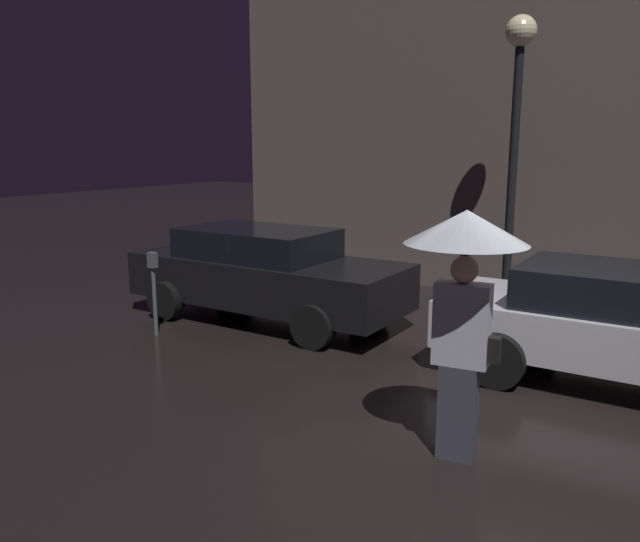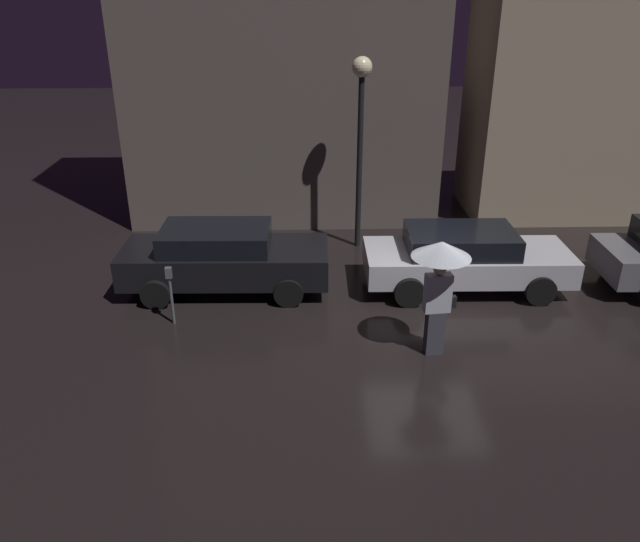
# 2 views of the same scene
# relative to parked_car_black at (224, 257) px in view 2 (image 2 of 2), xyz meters

# --- Properties ---
(ground_plane) EXTENTS (60.00, 60.00, 0.00)m
(ground_plane) POSITION_rel_parked_car_black_xyz_m (4.31, -1.45, -0.76)
(ground_plane) COLOR black
(building_facade_left) EXTENTS (8.35, 3.00, 10.98)m
(building_facade_left) POSITION_rel_parked_car_black_xyz_m (1.24, 5.05, 4.73)
(building_facade_left) COLOR #564C47
(building_facade_left) RESTS_ON ground
(parked_car_black) EXTENTS (4.47, 1.89, 1.44)m
(parked_car_black) POSITION_rel_parked_car_black_xyz_m (0.00, 0.00, 0.00)
(parked_car_black) COLOR black
(parked_car_black) RESTS_ON ground
(parked_car_silver) EXTENTS (4.46, 1.92, 1.36)m
(parked_car_silver) POSITION_rel_parked_car_black_xyz_m (5.26, -0.07, -0.04)
(parked_car_silver) COLOR #B7B7BF
(parked_car_silver) RESTS_ON ground
(pedestrian_with_umbrella) EXTENTS (1.03, 1.03, 2.20)m
(pedestrian_with_umbrella) POSITION_rel_parked_car_black_xyz_m (4.09, -2.72, 0.93)
(pedestrian_with_umbrella) COLOR #383842
(pedestrian_with_umbrella) RESTS_ON ground
(parking_meter) EXTENTS (0.12, 0.10, 1.22)m
(parking_meter) POSITION_rel_parked_car_black_xyz_m (-0.86, -1.51, 0.00)
(parking_meter) COLOR #4C5154
(parking_meter) RESTS_ON ground
(street_lamp_near) EXTENTS (0.47, 0.47, 4.65)m
(street_lamp_near) POSITION_rel_parked_car_black_xyz_m (3.12, 2.39, 2.64)
(street_lamp_near) COLOR black
(street_lamp_near) RESTS_ON ground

